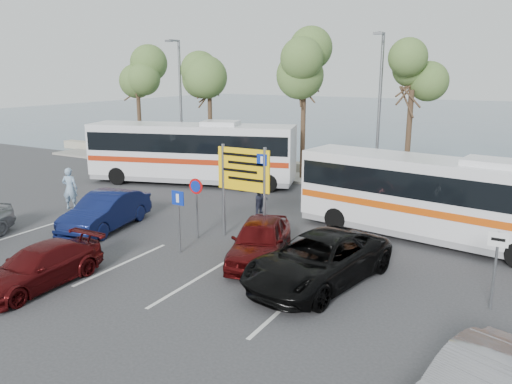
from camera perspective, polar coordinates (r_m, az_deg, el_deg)
The scene contains 23 objects.
ground at distance 17.35m, azimuth -9.77°, elevation -7.73°, with size 120.00×120.00×0.00m, color #323234.
kerb_strip at distance 29.03m, azimuth 7.95°, elevation 1.23°, with size 44.00×2.40×0.15m, color gray.
seawall at distance 30.81m, azimuth 9.36°, elevation 2.33°, with size 48.00×0.80×0.60m, color #A19A81.
sea at distance 73.39m, azimuth 21.63°, elevation 7.86°, with size 140.00×140.00×0.00m, color #455D6E.
tree_far_left at distance 35.94m, azimuth -13.48°, elevation 13.42°, with size 3.20×3.20×7.60m.
tree_left at distance 32.16m, azimuth -5.38°, elevation 13.16°, with size 3.20×3.20×7.20m.
tree_mid at distance 28.94m, azimuth 5.55°, elevation 14.39°, with size 3.20×3.20×8.00m.
tree_right at distance 27.03m, azimuth 17.50°, elevation 12.85°, with size 3.20×3.20×7.40m.
street_lamp_left at distance 33.01m, azimuth -8.70°, elevation 10.64°, with size 0.45×1.15×8.01m.
street_lamp_right at distance 26.98m, azimuth 13.89°, elevation 9.74°, with size 0.45×1.15×8.01m.
direction_sign at distance 18.60m, azimuth -1.42°, elevation 1.74°, with size 2.20×0.12×3.60m.
sign_no_stop at distance 19.01m, azimuth -6.82°, elevation -0.73°, with size 0.60×0.08×2.35m.
sign_parking at distance 17.58m, azimuth -8.84°, elevation -2.35°, with size 0.50×0.07×2.25m.
sign_taxi at distance 14.71m, azimuth 25.72°, elevation -7.02°, with size 0.50×0.07×2.20m.
lane_markings at distance 17.39m, azimuth -14.82°, elevation -7.95°, with size 12.02×4.20×0.01m, color silver, non-canonical shape.
coach_bus_left at distance 28.39m, azimuth -7.38°, elevation 4.25°, with size 11.77×5.82×3.60m.
coach_bus_right at distance 19.68m, azimuth 20.28°, elevation -1.10°, with size 10.89×3.73×3.33m.
car_blue at distance 21.11m, azimuth -16.78°, elevation -2.10°, with size 1.58×4.52×1.49m, color #0F1848.
car_maroon at distance 16.36m, azimuth -23.57°, elevation -7.82°, with size 1.67×4.12×1.20m, color #4B0C0D.
car_red at distance 16.83m, azimuth 0.46°, elevation -5.56°, with size 1.72×4.28×1.46m, color #480A0B.
suv_black at distance 15.27m, azimuth 7.13°, elevation -7.66°, with size 2.48×5.38×1.50m, color black.
pedestrian_near at distance 24.64m, azimuth -20.50°, elevation 0.39°, with size 0.71×0.47×1.95m, color #87A6C5.
pedestrian_far at distance 22.23m, azimuth 0.78°, elevation -0.46°, with size 0.82×0.64×1.68m, color #2E3045.
Camera 1 is at (10.41, -12.37, 6.29)m, focal length 35.00 mm.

